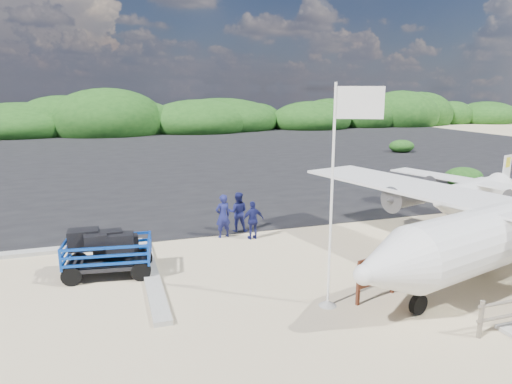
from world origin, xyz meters
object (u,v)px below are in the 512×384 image
(aircraft_large, at_px, (324,159))
(baggage_cart, at_px, (110,275))
(signboard, at_px, (375,299))
(aircraft_small, at_px, (101,151))
(flagpole, at_px, (328,305))
(crew_c, at_px, (253,220))
(crew_b, at_px, (238,212))
(crew_a, at_px, (223,216))

(aircraft_large, bearing_deg, baggage_cart, 34.44)
(signboard, relative_size, aircraft_small, 0.23)
(baggage_cart, bearing_deg, flagpole, -27.73)
(crew_c, bearing_deg, baggage_cart, 15.58)
(crew_b, height_order, aircraft_small, crew_b)
(crew_a, bearing_deg, aircraft_small, -93.69)
(aircraft_large, bearing_deg, flagpole, 49.28)
(baggage_cart, xyz_separation_m, crew_b, (5.44, 3.33, 0.89))
(aircraft_small, bearing_deg, baggage_cart, 72.02)
(baggage_cart, relative_size, signboard, 1.78)
(aircraft_large, bearing_deg, crew_b, 39.40)
(crew_c, bearing_deg, signboard, 100.27)
(aircraft_small, bearing_deg, crew_c, 82.45)
(flagpole, relative_size, aircraft_small, 0.85)
(crew_c, relative_size, aircraft_large, 0.10)
(crew_b, xyz_separation_m, aircraft_small, (-5.92, 30.20, -0.89))
(baggage_cart, xyz_separation_m, crew_a, (4.62, 2.77, 0.93))
(crew_a, height_order, crew_b, crew_a)
(crew_a, height_order, crew_c, crew_a)
(flagpole, height_order, crew_b, flagpole)
(signboard, height_order, aircraft_small, aircraft_small)
(crew_a, xyz_separation_m, crew_c, (1.13, -0.60, -0.12))
(baggage_cart, xyz_separation_m, aircraft_small, (-0.48, 33.54, 0.00))
(aircraft_large, distance_m, aircraft_small, 22.58)
(signboard, height_order, aircraft_large, aircraft_large)
(baggage_cart, distance_m, aircraft_small, 33.54)
(crew_c, bearing_deg, flagpole, 86.85)
(crew_a, xyz_separation_m, aircraft_large, (13.88, 18.56, -0.93))
(baggage_cart, relative_size, crew_c, 1.86)
(signboard, bearing_deg, baggage_cart, 135.10)
(crew_b, distance_m, crew_c, 1.21)
(crew_b, height_order, crew_c, crew_b)
(baggage_cart, bearing_deg, crew_a, 38.54)
(baggage_cart, relative_size, aircraft_large, 0.18)
(aircraft_small, bearing_deg, flagpole, 80.90)
(baggage_cart, bearing_deg, crew_b, 39.13)
(crew_a, distance_m, aircraft_large, 23.19)
(flagpole, relative_size, crew_a, 3.40)
(baggage_cart, relative_size, flagpole, 0.48)
(baggage_cart, distance_m, crew_c, 6.21)
(flagpole, distance_m, signboard, 1.56)
(crew_a, height_order, aircraft_large, aircraft_large)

